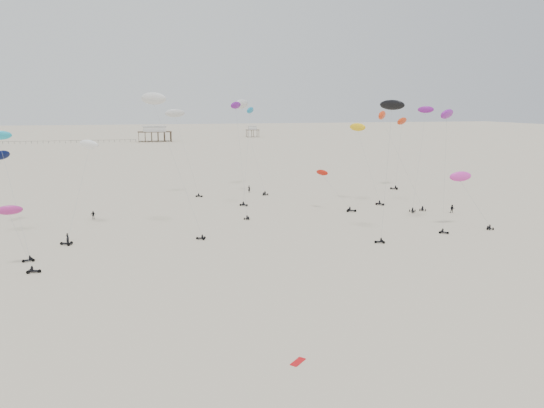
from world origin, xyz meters
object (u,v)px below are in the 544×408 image
object	(u,v)px
pavilion_main	(155,135)
rig_4	(248,136)
pavilion_small	(253,132)
rig_0	(364,150)
rig_9	(390,129)
spectator_0	(68,242)

from	to	relation	value
pavilion_main	rig_4	bearing A→B (deg)	-85.89
pavilion_small	pavilion_main	bearing A→B (deg)	-156.80
rig_0	rig_9	distance (m)	34.98
pavilion_small	rig_4	bearing A→B (deg)	-102.45
pavilion_main	rig_9	size ratio (longest dim) A/B	0.86
pavilion_small	spectator_0	world-z (taller)	pavilion_small
pavilion_small	spectator_0	size ratio (longest dim) A/B	4.70
pavilion_main	spectator_0	xyz separation A→B (m)	(-23.74, -251.86, -4.22)
rig_4	rig_9	xyz separation A→B (m)	(14.67, -47.01, 3.57)
rig_4	pavilion_main	bearing A→B (deg)	-122.27
rig_4	rig_9	distance (m)	49.37
rig_4	pavilion_small	bearing A→B (deg)	-138.83
pavilion_main	rig_0	distance (m)	234.40
pavilion_small	rig_9	bearing A→B (deg)	-97.71
rig_0	rig_9	bearing A→B (deg)	46.08
pavilion_main	rig_9	xyz separation A→B (m)	(30.24, -263.54, 14.99)
pavilion_main	rig_0	bearing A→B (deg)	-80.05
rig_0	rig_9	world-z (taller)	rig_9
spectator_0	rig_4	bearing A→B (deg)	-111.35
rig_4	spectator_0	xyz separation A→B (m)	(-39.30, -35.33, -15.64)
pavilion_small	rig_9	world-z (taller)	rig_9
rig_0	spectator_0	size ratio (longest dim) A/B	10.00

